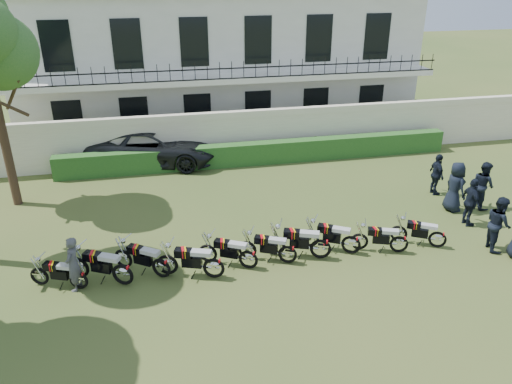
{
  "coord_description": "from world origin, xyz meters",
  "views": [
    {
      "loc": [
        -3.64,
        -13.72,
        8.41
      ],
      "look_at": [
        -0.25,
        2.22,
        0.9
      ],
      "focal_mm": 35.0,
      "sensor_mm": 36.0,
      "label": 1
    }
  ],
  "objects_px": {
    "motorcycle_6": "(321,244)",
    "motorcycle_4": "(248,255)",
    "motorcycle_7": "(351,240)",
    "officer_3": "(455,187)",
    "motorcycle_2": "(161,264)",
    "motorcycle_9": "(438,236)",
    "officer_4": "(483,185)",
    "motorcycle_3": "(214,263)",
    "officer_5": "(437,174)",
    "motorcycle_5": "(288,250)",
    "inspector": "(73,264)",
    "suv": "(153,146)",
    "motorcycle_0": "(78,276)",
    "officer_1": "(498,223)",
    "motorcycle_8": "(399,240)",
    "motorcycle_1": "(122,270)",
    "officer_2": "(471,202)"
  },
  "relations": [
    {
      "from": "motorcycle_5",
      "to": "inspector",
      "type": "relative_size",
      "value": 1.05
    },
    {
      "from": "motorcycle_5",
      "to": "suv",
      "type": "height_order",
      "value": "suv"
    },
    {
      "from": "motorcycle_2",
      "to": "officer_4",
      "type": "distance_m",
      "value": 12.15
    },
    {
      "from": "motorcycle_9",
      "to": "motorcycle_7",
      "type": "bearing_deg",
      "value": 116.48
    },
    {
      "from": "motorcycle_2",
      "to": "officer_3",
      "type": "height_order",
      "value": "officer_3"
    },
    {
      "from": "motorcycle_7",
      "to": "officer_3",
      "type": "distance_m",
      "value": 5.33
    },
    {
      "from": "motorcycle_6",
      "to": "motorcycle_8",
      "type": "xyz_separation_m",
      "value": [
        2.55,
        -0.17,
        -0.07
      ]
    },
    {
      "from": "motorcycle_5",
      "to": "motorcycle_7",
      "type": "relative_size",
      "value": 1.0
    },
    {
      "from": "motorcycle_2",
      "to": "motorcycle_6",
      "type": "distance_m",
      "value": 4.86
    },
    {
      "from": "officer_4",
      "to": "officer_5",
      "type": "relative_size",
      "value": 1.08
    },
    {
      "from": "motorcycle_9",
      "to": "officer_3",
      "type": "relative_size",
      "value": 0.83
    },
    {
      "from": "motorcycle_5",
      "to": "officer_1",
      "type": "distance_m",
      "value": 6.79
    },
    {
      "from": "motorcycle_3",
      "to": "suv",
      "type": "relative_size",
      "value": 0.33
    },
    {
      "from": "inspector",
      "to": "officer_4",
      "type": "height_order",
      "value": "officer_4"
    },
    {
      "from": "motorcycle_6",
      "to": "motorcycle_8",
      "type": "distance_m",
      "value": 2.55
    },
    {
      "from": "motorcycle_8",
      "to": "motorcycle_3",
      "type": "bearing_deg",
      "value": 112.0
    },
    {
      "from": "motorcycle_2",
      "to": "inspector",
      "type": "bearing_deg",
      "value": 125.57
    },
    {
      "from": "officer_5",
      "to": "motorcycle_0",
      "type": "bearing_deg",
      "value": 109.79
    },
    {
      "from": "motorcycle_3",
      "to": "motorcycle_8",
      "type": "distance_m",
      "value": 5.92
    },
    {
      "from": "motorcycle_4",
      "to": "motorcycle_9",
      "type": "distance_m",
      "value": 6.2
    },
    {
      "from": "motorcycle_4",
      "to": "motorcycle_9",
      "type": "xyz_separation_m",
      "value": [
        6.2,
        -0.06,
        -0.03
      ]
    },
    {
      "from": "motorcycle_7",
      "to": "motorcycle_9",
      "type": "height_order",
      "value": "motorcycle_7"
    },
    {
      "from": "motorcycle_9",
      "to": "officer_4",
      "type": "relative_size",
      "value": 0.87
    },
    {
      "from": "motorcycle_7",
      "to": "officer_4",
      "type": "distance_m",
      "value": 6.42
    },
    {
      "from": "motorcycle_3",
      "to": "officer_2",
      "type": "bearing_deg",
      "value": -61.61
    },
    {
      "from": "motorcycle_6",
      "to": "motorcycle_4",
      "type": "bearing_deg",
      "value": 113.02
    },
    {
      "from": "motorcycle_0",
      "to": "motorcycle_6",
      "type": "xyz_separation_m",
      "value": [
        7.16,
        0.11,
        0.08
      ]
    },
    {
      "from": "motorcycle_4",
      "to": "officer_4",
      "type": "bearing_deg",
      "value": -48.12
    },
    {
      "from": "officer_1",
      "to": "motorcycle_1",
      "type": "bearing_deg",
      "value": 101.88
    },
    {
      "from": "motorcycle_2",
      "to": "motorcycle_4",
      "type": "relative_size",
      "value": 0.96
    },
    {
      "from": "motorcycle_3",
      "to": "motorcycle_9",
      "type": "xyz_separation_m",
      "value": [
        7.28,
        0.21,
        -0.06
      ]
    },
    {
      "from": "motorcycle_4",
      "to": "officer_5",
      "type": "distance_m",
      "value": 9.1
    },
    {
      "from": "motorcycle_3",
      "to": "officer_1",
      "type": "relative_size",
      "value": 1.07
    },
    {
      "from": "motorcycle_4",
      "to": "motorcycle_8",
      "type": "relative_size",
      "value": 0.99
    },
    {
      "from": "motorcycle_1",
      "to": "motorcycle_9",
      "type": "height_order",
      "value": "motorcycle_1"
    },
    {
      "from": "motorcycle_7",
      "to": "officer_1",
      "type": "distance_m",
      "value": 4.72
    },
    {
      "from": "motorcycle_3",
      "to": "motorcycle_7",
      "type": "bearing_deg",
      "value": -64.75
    },
    {
      "from": "motorcycle_3",
      "to": "officer_4",
      "type": "xyz_separation_m",
      "value": [
        10.44,
        2.6,
        0.39
      ]
    },
    {
      "from": "motorcycle_6",
      "to": "officer_4",
      "type": "height_order",
      "value": "officer_4"
    },
    {
      "from": "motorcycle_5",
      "to": "motorcycle_6",
      "type": "distance_m",
      "value": 1.07
    },
    {
      "from": "motorcycle_1",
      "to": "officer_1",
      "type": "height_order",
      "value": "officer_1"
    },
    {
      "from": "motorcycle_3",
      "to": "officer_5",
      "type": "xyz_separation_m",
      "value": [
        9.37,
        4.01,
        0.33
      ]
    },
    {
      "from": "motorcycle_2",
      "to": "motorcycle_8",
      "type": "height_order",
      "value": "motorcycle_2"
    },
    {
      "from": "motorcycle_7",
      "to": "officer_1",
      "type": "xyz_separation_m",
      "value": [
        4.66,
        -0.63,
        0.42
      ]
    },
    {
      "from": "officer_4",
      "to": "officer_5",
      "type": "distance_m",
      "value": 1.77
    },
    {
      "from": "motorcycle_3",
      "to": "motorcycle_5",
      "type": "xyz_separation_m",
      "value": [
        2.31,
        0.32,
        -0.04
      ]
    },
    {
      "from": "motorcycle_3",
      "to": "motorcycle_7",
      "type": "distance_m",
      "value": 4.43
    },
    {
      "from": "officer_4",
      "to": "motorcycle_2",
      "type": "bearing_deg",
      "value": 97.68
    },
    {
      "from": "motorcycle_6",
      "to": "officer_5",
      "type": "bearing_deg",
      "value": -37.85
    },
    {
      "from": "motorcycle_9",
      "to": "officer_1",
      "type": "xyz_separation_m",
      "value": [
        1.79,
        -0.4,
        0.46
      ]
    }
  ]
}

